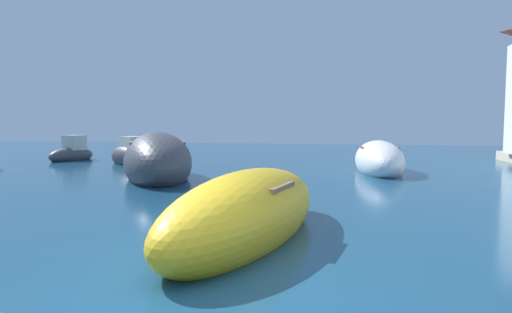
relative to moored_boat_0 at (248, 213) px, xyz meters
name	(u,v)px	position (x,y,z in m)	size (l,w,h in m)	color
ground	(196,287)	(-0.06, -2.36, -0.42)	(80.00, 80.00, 0.00)	navy
moored_boat_0	(248,213)	(0.00, 0.00, 0.00)	(2.55, 5.61, 1.53)	gold
moored_boat_1	(158,161)	(-5.35, 7.22, 0.19)	(5.07, 6.58, 2.23)	#3F3F47
moored_boat_2	(379,160)	(2.87, 11.32, 0.05)	(2.35, 5.71, 1.72)	white
moored_boat_3	(131,156)	(-9.31, 12.06, 0.01)	(3.67, 3.25, 1.70)	#3F3F47
moored_boat_5	(72,153)	(-13.72, 13.33, -0.02)	(1.47, 3.17, 1.63)	#3F3F47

